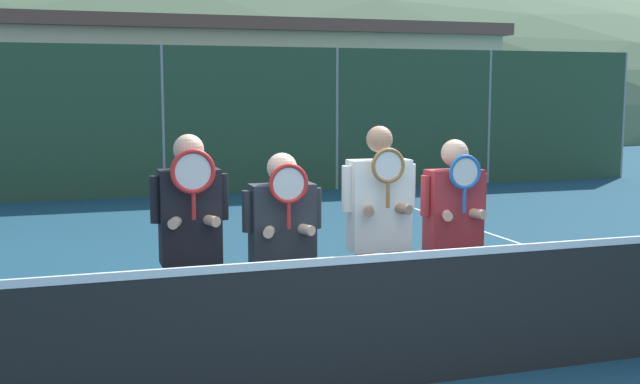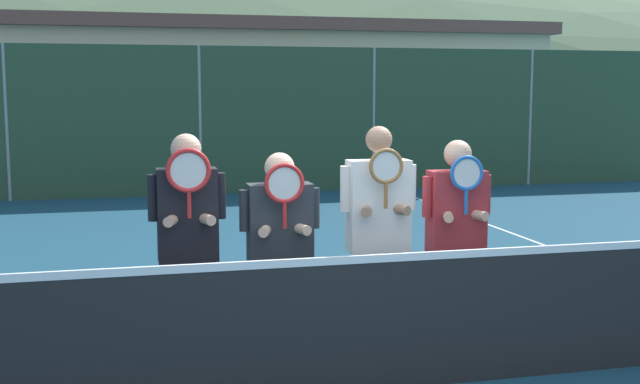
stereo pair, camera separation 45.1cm
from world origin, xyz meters
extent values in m
ellipsoid|color=#5B7551|center=(0.00, 51.34, 0.00)|extent=(118.09, 65.61, 22.96)
cube|color=beige|center=(0.75, 19.59, 1.90)|extent=(20.97, 5.00, 3.80)
cube|color=brown|center=(0.75, 19.59, 3.98)|extent=(21.47, 5.50, 0.36)
cylinder|color=gray|center=(-3.69, 11.10, 1.51)|extent=(0.06, 0.06, 3.02)
cylinder|color=gray|center=(0.00, 11.10, 1.51)|extent=(0.06, 0.06, 3.02)
cylinder|color=gray|center=(3.69, 11.10, 1.51)|extent=(0.06, 0.06, 3.02)
cylinder|color=gray|center=(7.38, 11.10, 1.51)|extent=(0.06, 0.06, 3.02)
cube|color=#2D4C33|center=(0.00, 11.10, 1.51)|extent=(22.13, 0.02, 3.02)
cube|color=black|center=(0.00, 0.00, 0.47)|extent=(10.81, 0.02, 0.95)
cube|color=white|center=(0.00, 0.00, 0.97)|extent=(10.81, 0.03, 0.06)
cube|color=white|center=(4.09, 3.00, 0.00)|extent=(0.05, 16.00, 0.01)
cylinder|color=black|center=(-1.24, 0.66, 0.44)|extent=(0.13, 0.13, 0.88)
cylinder|color=black|center=(-0.99, 0.66, 0.44)|extent=(0.13, 0.13, 0.88)
cube|color=black|center=(-1.11, 0.66, 1.23)|extent=(0.44, 0.22, 0.70)
sphere|color=tan|center=(-1.11, 0.66, 1.72)|extent=(0.22, 0.22, 0.22)
cylinder|color=black|center=(-1.36, 0.66, 1.37)|extent=(0.08, 0.08, 0.34)
cylinder|color=black|center=(-0.87, 0.66, 1.37)|extent=(0.08, 0.08, 0.34)
cylinder|color=tan|center=(-1.22, 0.57, 1.21)|extent=(0.16, 0.27, 0.08)
cylinder|color=tan|center=(-1.00, 0.57, 1.21)|extent=(0.16, 0.27, 0.08)
cylinder|color=red|center=(-1.11, 0.48, 1.33)|extent=(0.03, 0.03, 0.20)
torus|color=red|center=(-1.11, 0.48, 1.58)|extent=(0.32, 0.03, 0.32)
cylinder|color=silver|center=(-1.11, 0.48, 1.58)|extent=(0.27, 0.00, 0.27)
cylinder|color=white|center=(-0.56, 0.63, 0.40)|extent=(0.13, 0.13, 0.81)
cylinder|color=white|center=(-0.29, 0.63, 0.40)|extent=(0.13, 0.13, 0.81)
cube|color=#282D33|center=(-0.42, 0.63, 1.13)|extent=(0.49, 0.22, 0.64)
sphere|color=#DBB293|center=(-0.42, 0.63, 1.57)|extent=(0.23, 0.23, 0.23)
cylinder|color=#282D33|center=(-0.69, 0.63, 1.25)|extent=(0.08, 0.08, 0.31)
cylinder|color=#282D33|center=(-0.15, 0.63, 1.25)|extent=(0.08, 0.08, 0.31)
cylinder|color=#DBB293|center=(-0.54, 0.54, 1.12)|extent=(0.16, 0.27, 0.08)
cylinder|color=#DBB293|center=(-0.30, 0.54, 1.12)|extent=(0.16, 0.27, 0.08)
cylinder|color=red|center=(-0.42, 0.45, 1.24)|extent=(0.03, 0.03, 0.20)
torus|color=red|center=(-0.42, 0.45, 1.47)|extent=(0.30, 0.03, 0.30)
cylinder|color=silver|center=(-0.42, 0.45, 1.47)|extent=(0.25, 0.00, 0.25)
cylinder|color=#232838|center=(0.22, 0.59, 0.45)|extent=(0.13, 0.13, 0.90)
cylinder|color=#232838|center=(0.48, 0.59, 0.45)|extent=(0.13, 0.13, 0.90)
cube|color=white|center=(0.35, 0.59, 1.26)|extent=(0.48, 0.22, 0.71)
sphere|color=#997056|center=(0.35, 0.59, 1.77)|extent=(0.21, 0.21, 0.21)
cylinder|color=white|center=(0.09, 0.59, 1.40)|extent=(0.08, 0.08, 0.35)
cylinder|color=white|center=(0.62, 0.59, 1.40)|extent=(0.08, 0.08, 0.35)
cylinder|color=#997056|center=(0.23, 0.50, 1.24)|extent=(0.16, 0.27, 0.08)
cylinder|color=#997056|center=(0.47, 0.50, 1.24)|extent=(0.16, 0.27, 0.08)
cylinder|color=#936033|center=(0.35, 0.41, 1.36)|extent=(0.03, 0.03, 0.20)
torus|color=#936033|center=(0.35, 0.41, 1.58)|extent=(0.27, 0.03, 0.27)
cylinder|color=silver|center=(0.35, 0.41, 1.58)|extent=(0.22, 0.00, 0.22)
cylinder|color=#232838|center=(0.91, 0.65, 0.42)|extent=(0.13, 0.13, 0.84)
cylinder|color=#232838|center=(1.16, 0.65, 0.42)|extent=(0.13, 0.13, 0.84)
cube|color=maroon|center=(1.03, 0.65, 1.18)|extent=(0.45, 0.22, 0.67)
sphere|color=tan|center=(1.03, 0.65, 1.64)|extent=(0.22, 0.22, 0.22)
cylinder|color=maroon|center=(0.78, 0.65, 1.31)|extent=(0.08, 0.08, 0.33)
cylinder|color=maroon|center=(1.28, 0.65, 1.31)|extent=(0.08, 0.08, 0.33)
cylinder|color=tan|center=(0.92, 0.56, 1.16)|extent=(0.16, 0.27, 0.08)
cylinder|color=tan|center=(1.15, 0.56, 1.16)|extent=(0.16, 0.27, 0.08)
cylinder|color=#1E5BAD|center=(1.03, 0.47, 1.28)|extent=(0.03, 0.03, 0.20)
torus|color=#1E5BAD|center=(1.03, 0.47, 1.51)|extent=(0.28, 0.03, 0.28)
cylinder|color=silver|center=(1.03, 0.47, 1.51)|extent=(0.23, 0.00, 0.23)
cube|color=navy|center=(-2.59, 13.41, 0.69)|extent=(4.40, 1.84, 0.78)
cube|color=#2D3842|center=(-2.59, 13.41, 1.41)|extent=(2.42, 1.69, 0.64)
cylinder|color=black|center=(-1.16, 12.47, 0.30)|extent=(0.60, 0.16, 0.60)
cylinder|color=black|center=(-1.16, 14.35, 0.30)|extent=(0.60, 0.16, 0.60)
cylinder|color=black|center=(-4.02, 12.47, 0.30)|extent=(0.60, 0.16, 0.60)
cylinder|color=black|center=(-4.02, 14.35, 0.30)|extent=(0.60, 0.16, 0.60)
cube|color=black|center=(2.40, 13.91, 0.70)|extent=(4.20, 1.84, 0.79)
cube|color=#2D3842|center=(2.40, 13.91, 1.42)|extent=(2.31, 1.69, 0.65)
cylinder|color=black|center=(3.76, 12.97, 0.30)|extent=(0.60, 0.16, 0.60)
cylinder|color=black|center=(3.76, 14.84, 0.30)|extent=(0.60, 0.16, 0.60)
cylinder|color=black|center=(1.03, 12.97, 0.30)|extent=(0.60, 0.16, 0.60)
cylinder|color=black|center=(1.03, 14.84, 0.30)|extent=(0.60, 0.16, 0.60)
camera|label=1|loc=(-2.01, -5.15, 2.16)|focal=45.00mm
camera|label=2|loc=(-1.58, -5.28, 2.16)|focal=45.00mm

